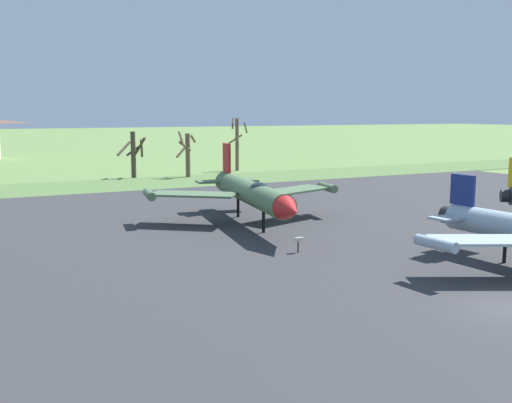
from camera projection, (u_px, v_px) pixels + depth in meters
The scene contains 8 objects.
ground_plane at pixel (511, 310), 24.71m from camera, with size 600.00×600.00×0.00m, color #607F42.
asphalt_apron at pixel (304, 236), 39.28m from camera, with size 89.03×54.98×0.05m, color #333335.
grass_verge_strip at pixel (153, 183), 68.87m from camera, with size 149.03×12.00×0.06m, color #51703B.
jet_fighter_front_right at pixel (251, 192), 42.75m from camera, with size 14.81×17.39×5.60m.
info_placard_front_right at pixel (298, 243), 34.57m from camera, with size 0.54×0.29×0.98m.
bare_tree_right_of_center at pixel (134, 153), 73.98m from camera, with size 3.62×3.52×5.77m.
bare_tree_far_right at pixel (187, 152), 74.51m from camera, with size 2.61×2.70×5.78m.
bare_tree_backdrop_extra at pixel (237, 142), 83.23m from camera, with size 3.05×3.23×7.30m.
Camera 1 is at (-20.12, -16.48, 8.13)m, focal length 41.87 mm.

